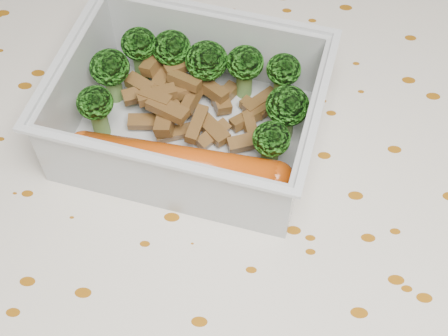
{
  "coord_description": "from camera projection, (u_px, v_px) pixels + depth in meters",
  "views": [
    {
      "loc": [
        0.01,
        -0.21,
        1.08
      ],
      "look_at": [
        -0.0,
        -0.01,
        0.78
      ],
      "focal_mm": 50.0,
      "sensor_mm": 36.0,
      "label": 1
    }
  ],
  "objects": [
    {
      "name": "dining_table",
      "position": [
        225.0,
        244.0,
        0.46
      ],
      "size": [
        1.4,
        0.9,
        0.75
      ],
      "color": "brown",
      "rests_on": "ground"
    },
    {
      "name": "tablecloth",
      "position": [
        225.0,
        210.0,
        0.42
      ],
      "size": [
        1.46,
        0.96,
        0.19
      ],
      "color": "silver",
      "rests_on": "dining_table"
    },
    {
      "name": "lunch_container",
      "position": [
        190.0,
        116.0,
        0.39
      ],
      "size": [
        0.18,
        0.16,
        0.06
      ],
      "color": "silver",
      "rests_on": "tablecloth"
    },
    {
      "name": "broccoli_florets",
      "position": [
        201.0,
        78.0,
        0.4
      ],
      "size": [
        0.14,
        0.1,
        0.04
      ],
      "color": "#608C3F",
      "rests_on": "lunch_container"
    },
    {
      "name": "meat_pile",
      "position": [
        189.0,
        102.0,
        0.4
      ],
      "size": [
        0.1,
        0.07,
        0.03
      ],
      "color": "brown",
      "rests_on": "lunch_container"
    },
    {
      "name": "sausage",
      "position": [
        179.0,
        163.0,
        0.38
      ],
      "size": [
        0.14,
        0.04,
        0.02
      ],
      "color": "#C6470C",
      "rests_on": "lunch_container"
    }
  ]
}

